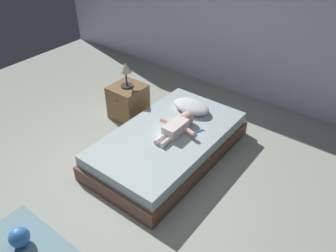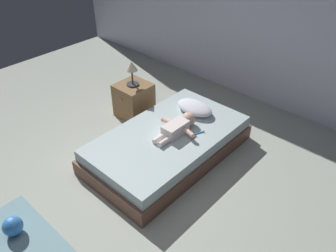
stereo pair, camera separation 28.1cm
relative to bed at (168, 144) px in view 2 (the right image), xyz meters
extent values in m
plane|color=#A8AFA1|center=(0.08, -1.00, -0.17)|extent=(8.00, 8.00, 0.00)
cube|color=silver|center=(0.08, 2.00, 1.16)|extent=(8.00, 0.12, 2.66)
cube|color=brown|center=(0.00, 0.00, -0.07)|extent=(1.15, 2.01, 0.20)
cube|color=silver|center=(0.00, 0.00, 0.10)|extent=(1.10, 1.93, 0.15)
ellipsoid|color=white|center=(-0.06, 0.57, 0.24)|extent=(0.51, 0.31, 0.13)
cube|color=white|center=(0.07, 0.05, 0.25)|extent=(0.17, 0.33, 0.14)
sphere|color=beige|center=(0.07, 0.29, 0.26)|extent=(0.17, 0.17, 0.17)
cylinder|color=beige|center=(-0.09, 0.10, 0.25)|extent=(0.18, 0.08, 0.06)
cylinder|color=beige|center=(0.24, 0.10, 0.25)|extent=(0.18, 0.10, 0.06)
cylinder|color=white|center=(0.03, -0.19, 0.21)|extent=(0.06, 0.16, 0.06)
cylinder|color=white|center=(0.12, -0.19, 0.21)|extent=(0.06, 0.16, 0.06)
cube|color=#3A8CEF|center=(0.28, 0.24, 0.18)|extent=(0.06, 0.13, 0.01)
cube|color=white|center=(0.30, 0.30, 0.19)|extent=(0.02, 0.03, 0.01)
cube|color=olive|center=(-0.98, 0.34, 0.08)|extent=(0.45, 0.45, 0.50)
sphere|color=tan|center=(-0.98, 0.10, 0.19)|extent=(0.03, 0.03, 0.03)
cylinder|color=#333338|center=(-0.98, 0.34, 0.34)|extent=(0.17, 0.17, 0.02)
cylinder|color=#333338|center=(-0.98, 0.34, 0.45)|extent=(0.02, 0.02, 0.20)
cone|color=beige|center=(-0.98, 0.34, 0.62)|extent=(0.16, 0.16, 0.13)
cube|color=#79A1AA|center=(-0.13, -2.00, -0.16)|extent=(1.19, 0.82, 0.01)
sphere|color=#3780D6|center=(-0.31, -1.88, -0.06)|extent=(0.20, 0.20, 0.20)
camera|label=1|loc=(1.97, -2.58, 2.60)|focal=36.03mm
camera|label=2|loc=(2.19, -2.40, 2.60)|focal=36.03mm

